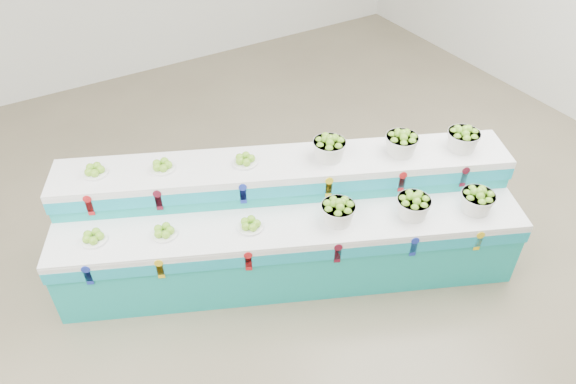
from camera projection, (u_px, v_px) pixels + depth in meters
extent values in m
plane|color=#6B5F4A|center=(276.00, 313.00, 4.69)|extent=(10.00, 10.00, 0.00)
cylinder|color=white|center=(93.00, 237.00, 4.34)|extent=(0.29, 0.29, 0.09)
cylinder|color=white|center=(164.00, 231.00, 4.39)|extent=(0.29, 0.29, 0.09)
cylinder|color=white|center=(250.00, 224.00, 4.45)|extent=(0.29, 0.29, 0.09)
cylinder|color=white|center=(94.00, 170.00, 4.53)|extent=(0.29, 0.29, 0.09)
cylinder|color=white|center=(162.00, 165.00, 4.58)|extent=(0.29, 0.29, 0.09)
cylinder|color=white|center=(245.00, 159.00, 4.64)|extent=(0.29, 0.29, 0.09)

